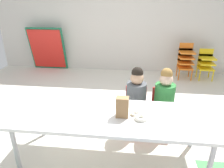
% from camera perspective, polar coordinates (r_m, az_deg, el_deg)
% --- Properties ---
extents(ground_plane, '(6.20, 4.95, 0.02)m').
position_cam_1_polar(ground_plane, '(3.14, -1.52, -10.58)').
color(ground_plane, silver).
extents(back_wall, '(6.20, 0.10, 2.53)m').
position_cam_1_polar(back_wall, '(5.11, 2.27, 17.72)').
color(back_wall, beige).
rests_on(back_wall, ground_plane).
extents(craft_table, '(2.09, 0.74, 0.58)m').
position_cam_1_polar(craft_table, '(2.22, -0.15, -9.56)').
color(craft_table, white).
rests_on(craft_table, ground_plane).
extents(seated_child_near_camera, '(0.32, 0.32, 0.92)m').
position_cam_1_polar(seated_child_near_camera, '(2.72, 6.81, -2.74)').
color(seated_child_near_camera, red).
rests_on(seated_child_near_camera, ground_plane).
extents(seated_child_middle_seat, '(0.32, 0.31, 0.92)m').
position_cam_1_polar(seated_child_middle_seat, '(2.75, 14.46, -3.05)').
color(seated_child_middle_seat, red).
rests_on(seated_child_middle_seat, ground_plane).
extents(kid_chair_orange_stack, '(0.32, 0.30, 0.80)m').
position_cam_1_polar(kid_chair_orange_stack, '(4.93, 19.92, 6.63)').
color(kid_chair_orange_stack, orange).
rests_on(kid_chair_orange_stack, ground_plane).
extents(kid_chair_yellow_stack, '(0.32, 0.30, 0.68)m').
position_cam_1_polar(kid_chair_yellow_stack, '(5.08, 24.84, 5.58)').
color(kid_chair_yellow_stack, yellow).
rests_on(kid_chair_yellow_stack, ground_plane).
extents(folded_activity_table, '(0.90, 0.29, 1.09)m').
position_cam_1_polar(folded_activity_table, '(5.49, -17.63, 9.34)').
color(folded_activity_table, '#19724C').
rests_on(folded_activity_table, ground_plane).
extents(paper_bag_brown, '(0.13, 0.09, 0.22)m').
position_cam_1_polar(paper_bag_brown, '(2.11, 2.90, -6.47)').
color(paper_bag_brown, '#9E754C').
rests_on(paper_bag_brown, craft_table).
extents(paper_plate_near_edge, '(0.18, 0.18, 0.01)m').
position_cam_1_polar(paper_plate_near_edge, '(2.12, 8.03, -9.90)').
color(paper_plate_near_edge, white).
rests_on(paper_plate_near_edge, craft_table).
extents(donut_powdered_on_plate, '(0.13, 0.13, 0.04)m').
position_cam_1_polar(donut_powdered_on_plate, '(2.11, 8.06, -9.36)').
color(donut_powdered_on_plate, white).
rests_on(donut_powdered_on_plate, craft_table).
extents(donut_powdered_loose, '(0.12, 0.12, 0.03)m').
position_cam_1_polar(donut_powdered_loose, '(2.20, 6.76, -8.23)').
color(donut_powdered_loose, white).
rests_on(donut_powdered_loose, craft_table).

